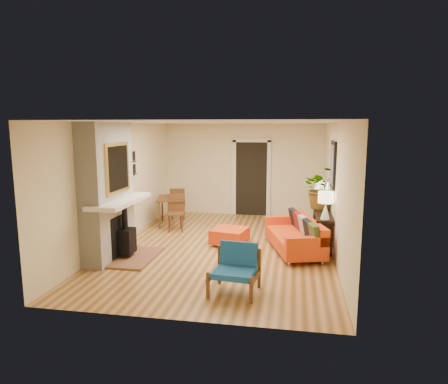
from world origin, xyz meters
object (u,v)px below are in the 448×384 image
at_px(sofa, 297,236).
at_px(console_table, 322,218).
at_px(houseplant, 322,188).
at_px(blue_chair, 236,266).
at_px(lamp_far, 321,190).
at_px(ottoman, 230,235).
at_px(lamp_near, 326,202).
at_px(dining_table, 174,203).

relative_size(sofa, console_table, 1.09).
relative_size(sofa, houseplant, 2.14).
bearing_deg(blue_chair, houseplant, 64.25).
distance_m(console_table, lamp_far, 0.85).
xyz_separation_m(ottoman, lamp_far, (1.95, 1.11, 0.86)).
distance_m(ottoman, lamp_near, 2.16).
height_order(ottoman, blue_chair, blue_chair).
height_order(sofa, ottoman, sofa).
height_order(ottoman, lamp_far, lamp_far).
height_order(sofa, blue_chair, sofa).
height_order(blue_chair, dining_table, dining_table).
height_order(ottoman, console_table, console_table).
relative_size(blue_chair, houseplant, 0.81).
relative_size(blue_chair, lamp_near, 1.42).
distance_m(sofa, console_table, 0.85).
bearing_deg(dining_table, console_table, -16.22).
relative_size(sofa, lamp_near, 3.75).
relative_size(ottoman, dining_table, 0.49).
distance_m(sofa, lamp_far, 1.60).
distance_m(console_table, houseplant, 0.66).
bearing_deg(lamp_far, blue_chair, -112.72).
xyz_separation_m(blue_chair, houseplant, (1.45, 3.01, 0.80)).
distance_m(ottoman, blue_chair, 2.44).
bearing_deg(houseplant, sofa, -121.62).
bearing_deg(lamp_near, console_table, 90.00).
distance_m(dining_table, console_table, 3.80).
height_order(lamp_near, lamp_far, same).
bearing_deg(houseplant, lamp_near, -89.40).
xyz_separation_m(ottoman, houseplant, (1.94, 0.63, 0.99)).
xyz_separation_m(blue_chair, lamp_far, (1.46, 3.49, 0.67)).
bearing_deg(blue_chair, sofa, 66.66).
bearing_deg(sofa, houseplant, 58.38).
xyz_separation_m(ottoman, lamp_near, (1.95, -0.33, 0.86)).
relative_size(ottoman, houseplant, 0.88).
bearing_deg(blue_chair, lamp_far, 67.28).
bearing_deg(lamp_far, dining_table, 174.23).
xyz_separation_m(sofa, blue_chair, (-0.94, -2.18, 0.07)).
xyz_separation_m(lamp_far, houseplant, (-0.01, -0.48, 0.14)).
height_order(ottoman, lamp_near, lamp_near).
height_order(sofa, houseplant, houseplant).
distance_m(lamp_near, houseplant, 0.97).
distance_m(blue_chair, lamp_far, 3.84).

